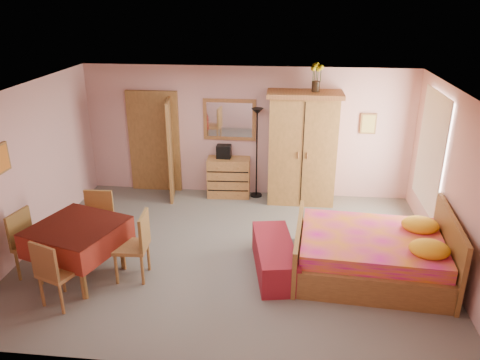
# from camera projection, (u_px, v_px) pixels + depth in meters

# --- Properties ---
(floor) EXTENTS (6.50, 6.50, 0.00)m
(floor) POSITION_uv_depth(u_px,v_px,m) (232.00, 253.00, 7.51)
(floor) COLOR slate
(floor) RESTS_ON ground
(ceiling) EXTENTS (6.50, 6.50, 0.00)m
(ceiling) POSITION_uv_depth(u_px,v_px,m) (231.00, 92.00, 6.55)
(ceiling) COLOR brown
(ceiling) RESTS_ON wall_back
(wall_back) EXTENTS (6.50, 0.10, 2.60)m
(wall_back) POSITION_uv_depth(u_px,v_px,m) (247.00, 132.00, 9.34)
(wall_back) COLOR #D29B98
(wall_back) RESTS_ON floor
(wall_front) EXTENTS (6.50, 0.10, 2.60)m
(wall_front) POSITION_uv_depth(u_px,v_px,m) (201.00, 268.00, 4.72)
(wall_front) COLOR #D29B98
(wall_front) RESTS_ON floor
(wall_left) EXTENTS (0.10, 5.00, 2.60)m
(wall_left) POSITION_uv_depth(u_px,v_px,m) (27.00, 170.00, 7.35)
(wall_left) COLOR #D29B98
(wall_left) RESTS_ON floor
(wall_right) EXTENTS (0.10, 5.00, 2.60)m
(wall_right) POSITION_uv_depth(u_px,v_px,m) (456.00, 187.00, 6.71)
(wall_right) COLOR #D29B98
(wall_right) RESTS_ON floor
(doorway) EXTENTS (1.06, 0.12, 2.15)m
(doorway) POSITION_uv_depth(u_px,v_px,m) (155.00, 143.00, 9.60)
(doorway) COLOR #9E6B35
(doorway) RESTS_ON floor
(window) EXTENTS (0.08, 1.40, 1.95)m
(window) POSITION_uv_depth(u_px,v_px,m) (432.00, 151.00, 7.76)
(window) COLOR white
(window) RESTS_ON wall_right
(picture_left) EXTENTS (0.04, 0.32, 0.42)m
(picture_left) POSITION_uv_depth(u_px,v_px,m) (2.00, 158.00, 6.65)
(picture_left) COLOR orange
(picture_left) RESTS_ON wall_left
(picture_back) EXTENTS (0.30, 0.04, 0.40)m
(picture_back) POSITION_uv_depth(u_px,v_px,m) (368.00, 124.00, 8.98)
(picture_back) COLOR #D8BF59
(picture_back) RESTS_ON wall_back
(chest_of_drawers) EXTENTS (0.87, 0.47, 0.80)m
(chest_of_drawers) POSITION_uv_depth(u_px,v_px,m) (229.00, 177.00, 9.50)
(chest_of_drawers) COLOR #AF733B
(chest_of_drawers) RESTS_ON floor
(wall_mirror) EXTENTS (1.05, 0.07, 0.83)m
(wall_mirror) POSITION_uv_depth(u_px,v_px,m) (230.00, 120.00, 9.27)
(wall_mirror) COLOR white
(wall_mirror) RESTS_ON wall_back
(stereo) EXTENTS (0.29, 0.21, 0.26)m
(stereo) POSITION_uv_depth(u_px,v_px,m) (224.00, 151.00, 9.35)
(stereo) COLOR black
(stereo) RESTS_ON chest_of_drawers
(floor_lamp) EXTENTS (0.27, 0.27, 1.83)m
(floor_lamp) POSITION_uv_depth(u_px,v_px,m) (257.00, 154.00, 9.29)
(floor_lamp) COLOR black
(floor_lamp) RESTS_ON floor
(wardrobe) EXTENTS (1.41, 0.73, 2.20)m
(wardrobe) POSITION_uv_depth(u_px,v_px,m) (302.00, 148.00, 9.02)
(wardrobe) COLOR #AF7B3B
(wardrobe) RESTS_ON floor
(sunflower_vase) EXTENTS (0.22, 0.22, 0.53)m
(sunflower_vase) POSITION_uv_depth(u_px,v_px,m) (316.00, 77.00, 8.51)
(sunflower_vase) COLOR yellow
(sunflower_vase) RESTS_ON wardrobe
(bed) EXTENTS (2.32, 1.89, 1.02)m
(bed) POSITION_uv_depth(u_px,v_px,m) (371.00, 243.00, 6.79)
(bed) COLOR #C41385
(bed) RESTS_ON floor
(bench) EXTENTS (0.77, 1.50, 0.48)m
(bench) POSITION_uv_depth(u_px,v_px,m) (274.00, 257.00, 6.94)
(bench) COLOR maroon
(bench) RESTS_ON floor
(dining_table) EXTENTS (1.44, 1.44, 0.84)m
(dining_table) POSITION_uv_depth(u_px,v_px,m) (80.00, 251.00, 6.76)
(dining_table) COLOR maroon
(dining_table) RESTS_ON floor
(chair_south) EXTENTS (0.57, 0.57, 0.98)m
(chair_south) POSITION_uv_depth(u_px,v_px,m) (59.00, 271.00, 6.14)
(chair_south) COLOR #A06736
(chair_south) RESTS_ON floor
(chair_north) EXTENTS (0.47, 0.47, 1.00)m
(chair_north) POSITION_uv_depth(u_px,v_px,m) (96.00, 225.00, 7.34)
(chair_north) COLOR #966433
(chair_north) RESTS_ON floor
(chair_west) EXTENTS (0.54, 0.54, 1.01)m
(chair_west) POSITION_uv_depth(u_px,v_px,m) (34.00, 245.00, 6.74)
(chair_west) COLOR olive
(chair_west) RESTS_ON floor
(chair_east) EXTENTS (0.49, 0.49, 1.02)m
(chair_east) POSITION_uv_depth(u_px,v_px,m) (131.00, 246.00, 6.70)
(chair_east) COLOR #A36D37
(chair_east) RESTS_ON floor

